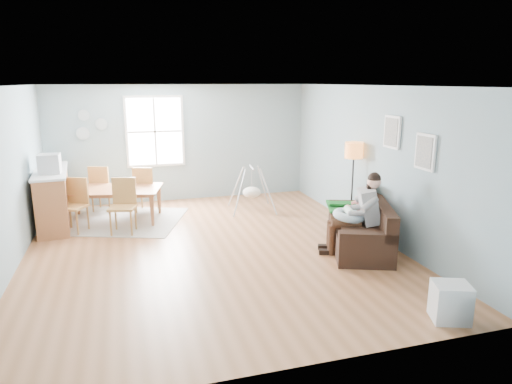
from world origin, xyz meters
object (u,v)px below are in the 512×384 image
object	(u,v)px
father	(359,211)
chair_ne	(145,186)
dining_table	(113,205)
storage_cube	(450,302)
baby_swing	(252,192)
chair_nw	(101,185)
monitor	(49,164)
sofa	(362,230)
chair_sw	(75,201)
chair_se	(123,201)
counter	(53,197)
toddler	(357,205)
floor_lamp	(354,158)

from	to	relation	value
father	chair_ne	world-z (taller)	father
dining_table	father	bearing A→B (deg)	-23.91
storage_cube	baby_swing	bearing A→B (deg)	100.56
chair_nw	monitor	distance (m)	1.54
sofa	dining_table	world-z (taller)	sofa
chair_sw	baby_swing	xyz separation A→B (m)	(3.56, 0.36, -0.15)
sofa	dining_table	bearing A→B (deg)	146.13
chair_se	chair_nw	size ratio (longest dim) A/B	1.00
chair_nw	counter	xyz separation A→B (m)	(-0.88, -0.72, -0.02)
toddler	chair_nw	distance (m)	5.46
floor_lamp	chair_se	distance (m)	4.38
floor_lamp	dining_table	world-z (taller)	floor_lamp
toddler	floor_lamp	xyz separation A→B (m)	(0.30, 0.77, 0.69)
toddler	monitor	distance (m)	5.65
sofa	monitor	bearing A→B (deg)	154.76
toddler	dining_table	xyz separation A→B (m)	(-4.10, 2.55, -0.35)
floor_lamp	dining_table	size ratio (longest dim) A/B	0.88
toddler	monitor	size ratio (longest dim) A/B	2.07
father	chair_ne	distance (m)	4.70
floor_lamp	chair_nw	bearing A→B (deg)	151.08
chair_nw	chair_ne	size ratio (longest dim) A/B	1.01
chair_ne	chair_nw	bearing A→B (deg)	159.83
dining_table	counter	distance (m)	1.12
chair_se	storage_cube	bearing A→B (deg)	-50.94
father	toddler	size ratio (longest dim) A/B	1.73
dining_table	floor_lamp	bearing A→B (deg)	-8.45
sofa	storage_cube	distance (m)	2.52
sofa	dining_table	xyz separation A→B (m)	(-4.11, 2.76, 0.04)
chair_nw	toddler	bearing A→B (deg)	-37.53
sofa	chair_nw	bearing A→B (deg)	140.83
chair_ne	monitor	world-z (taller)	monitor
baby_swing	dining_table	bearing A→B (deg)	178.20
chair_nw	chair_ne	world-z (taller)	chair_nw
dining_table	chair_ne	xyz separation A→B (m)	(0.67, 0.44, 0.24)
chair_nw	chair_ne	distance (m)	0.95
floor_lamp	chair_sw	bearing A→B (deg)	165.23
sofa	father	world-z (taller)	father
chair_nw	sofa	bearing A→B (deg)	-39.17
storage_cube	chair_sw	world-z (taller)	chair_sw
floor_lamp	monitor	size ratio (longest dim) A/B	4.39
father	monitor	size ratio (longest dim) A/B	3.58
father	floor_lamp	distance (m)	1.46
dining_table	counter	bearing A→B (deg)	-169.07
chair_se	counter	xyz separation A→B (m)	(-1.31, 0.82, -0.02)
storage_cube	counter	distance (m)	7.28
sofa	chair_nw	world-z (taller)	chair_nw
sofa	toddler	size ratio (longest dim) A/B	2.81
father	chair_se	distance (m)	4.29
chair_ne	counter	xyz separation A→B (m)	(-1.77, -0.39, -0.02)
father	chair_sw	distance (m)	5.21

